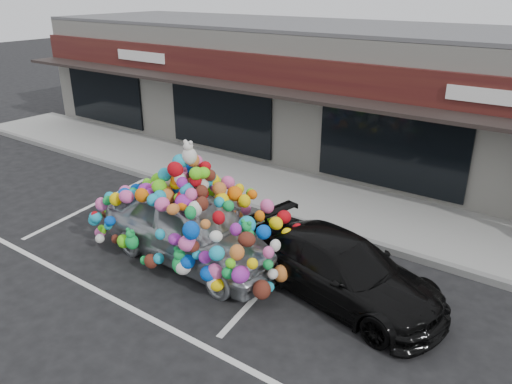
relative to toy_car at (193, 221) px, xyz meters
The scene contains 9 objects.
ground 1.38m from the toy_car, 165.81° to the left, with size 90.00×90.00×0.00m, color black.
shop_building 8.84m from the toy_car, 96.51° to the left, with size 24.00×7.20×4.31m.
sidewalk 4.45m from the toy_car, 103.15° to the left, with size 26.00×3.00×0.15m, color #999993.
kerb 3.05m from the toy_car, 109.85° to the left, with size 26.00×0.18×0.16m, color slate.
parking_stripe_left 4.32m from the toy_car, behind, with size 0.12×4.40×0.01m, color silver.
parking_stripe_mid 2.08m from the toy_car, 14.02° to the left, with size 0.12×4.40×0.01m, color silver.
lane_line 2.46m from the toy_car, 63.83° to the right, with size 14.00×0.12×0.01m, color silver.
toy_car is the anchor object (origin of this frame).
black_sedan 3.28m from the toy_car, 10.19° to the left, with size 4.14×1.68×1.20m, color black.
Camera 1 is at (7.63, -7.16, 5.55)m, focal length 35.00 mm.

